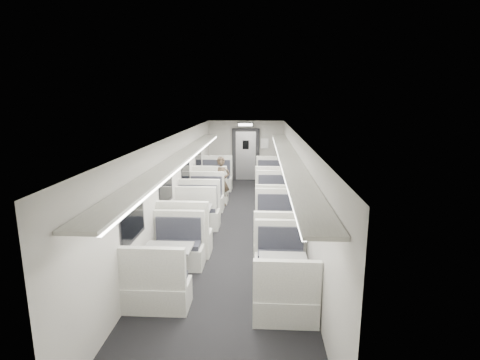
# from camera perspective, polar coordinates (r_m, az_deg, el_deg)

# --- Properties ---
(room) EXTENTS (3.24, 12.24, 2.64)m
(room) POSITION_cam_1_polar(r_m,az_deg,el_deg) (9.23, -0.64, -0.58)
(room) COLOR black
(room) RESTS_ON ground
(booth_left_a) EXTENTS (1.13, 2.29, 1.22)m
(booth_left_a) POSITION_cam_1_polar(r_m,az_deg,el_deg) (12.75, -4.10, -0.63)
(booth_left_a) COLOR silver
(booth_left_a) RESTS_ON room
(booth_left_b) EXTENTS (1.04, 2.10, 1.13)m
(booth_left_b) POSITION_cam_1_polar(r_m,az_deg,el_deg) (10.43, -5.79, -3.80)
(booth_left_b) COLOR silver
(booth_left_b) RESTS_ON room
(booth_left_c) EXTENTS (1.13, 2.29, 1.22)m
(booth_left_c) POSITION_cam_1_polar(r_m,az_deg,el_deg) (8.90, -7.41, -6.47)
(booth_left_c) COLOR silver
(booth_left_c) RESTS_ON room
(booth_left_d) EXTENTS (1.01, 2.05, 1.10)m
(booth_left_d) POSITION_cam_1_polar(r_m,az_deg,el_deg) (6.92, -10.81, -12.66)
(booth_left_d) COLOR silver
(booth_left_d) RESTS_ON room
(booth_right_a) EXTENTS (1.11, 2.25, 1.21)m
(booth_right_a) POSITION_cam_1_polar(r_m,az_deg,el_deg) (12.79, 4.90, -0.63)
(booth_right_a) COLOR silver
(booth_right_a) RESTS_ON room
(booth_right_b) EXTENTS (1.03, 2.10, 1.12)m
(booth_right_b) POSITION_cam_1_polar(r_m,az_deg,el_deg) (10.63, 5.22, -3.48)
(booth_right_b) COLOR silver
(booth_right_b) RESTS_ON room
(booth_right_c) EXTENTS (1.03, 2.08, 1.11)m
(booth_right_c) POSITION_cam_1_polar(r_m,az_deg,el_deg) (8.45, 5.73, -7.73)
(booth_right_c) COLOR silver
(booth_right_c) RESTS_ON room
(booth_right_d) EXTENTS (0.96, 1.95, 1.04)m
(booth_right_d) POSITION_cam_1_polar(r_m,az_deg,el_deg) (6.51, 6.52, -14.38)
(booth_right_d) COLOR silver
(booth_right_d) RESTS_ON room
(passenger) EXTENTS (0.60, 0.44, 1.52)m
(passenger) POSITION_cam_1_polar(r_m,az_deg,el_deg) (11.58, -2.88, -0.18)
(passenger) COLOR black
(passenger) RESTS_ON room
(window_a) EXTENTS (0.02, 1.18, 0.84)m
(window_a) POSITION_cam_1_polar(r_m,az_deg,el_deg) (12.70, -6.32, 3.60)
(window_a) COLOR black
(window_a) RESTS_ON room
(window_b) EXTENTS (0.02, 1.18, 0.84)m
(window_b) POSITION_cam_1_polar(r_m,az_deg,el_deg) (10.57, -8.28, 1.78)
(window_b) COLOR black
(window_b) RESTS_ON room
(window_c) EXTENTS (0.02, 1.18, 0.84)m
(window_c) POSITION_cam_1_polar(r_m,az_deg,el_deg) (8.47, -11.20, -0.96)
(window_c) COLOR black
(window_c) RESTS_ON room
(window_d) EXTENTS (0.02, 1.18, 0.84)m
(window_d) POSITION_cam_1_polar(r_m,az_deg,el_deg) (6.44, -16.02, -5.45)
(window_d) COLOR black
(window_d) RESTS_ON room
(luggage_rack_left) EXTENTS (0.46, 10.40, 0.09)m
(luggage_rack_left) POSITION_cam_1_polar(r_m,az_deg,el_deg) (8.98, -8.74, 3.56)
(luggage_rack_left) COLOR silver
(luggage_rack_left) RESTS_ON room
(luggage_rack_right) EXTENTS (0.46, 10.40, 0.09)m
(luggage_rack_right) POSITION_cam_1_polar(r_m,az_deg,el_deg) (8.81, 7.34, 3.43)
(luggage_rack_right) COLOR silver
(luggage_rack_right) RESTS_ON room
(vestibule_door) EXTENTS (1.10, 0.13, 2.10)m
(vestibule_door) POSITION_cam_1_polar(r_m,az_deg,el_deg) (15.09, 0.88, 3.86)
(vestibule_door) COLOR black
(vestibule_door) RESTS_ON room
(exit_sign) EXTENTS (0.62, 0.12, 0.16)m
(exit_sign) POSITION_cam_1_polar(r_m,az_deg,el_deg) (14.47, 0.82, 8.44)
(exit_sign) COLOR black
(exit_sign) RESTS_ON room
(wall_notice) EXTENTS (0.32, 0.02, 0.40)m
(wall_notice) POSITION_cam_1_polar(r_m,az_deg,el_deg) (15.00, 3.76, 5.56)
(wall_notice) COLOR white
(wall_notice) RESTS_ON room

